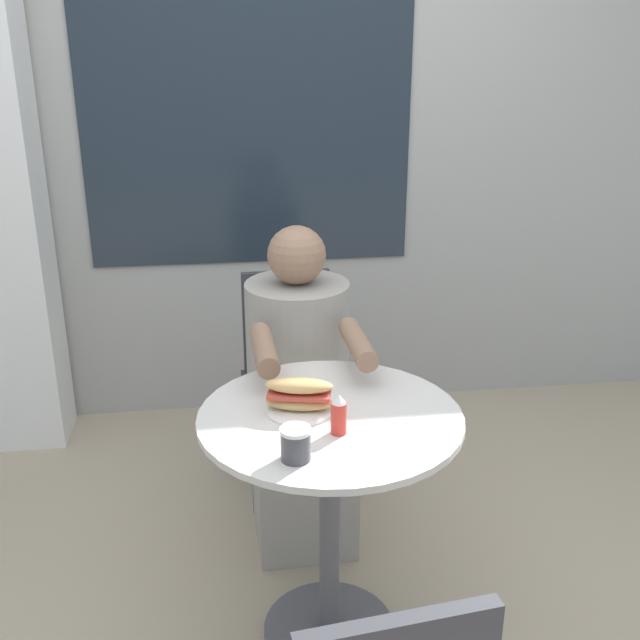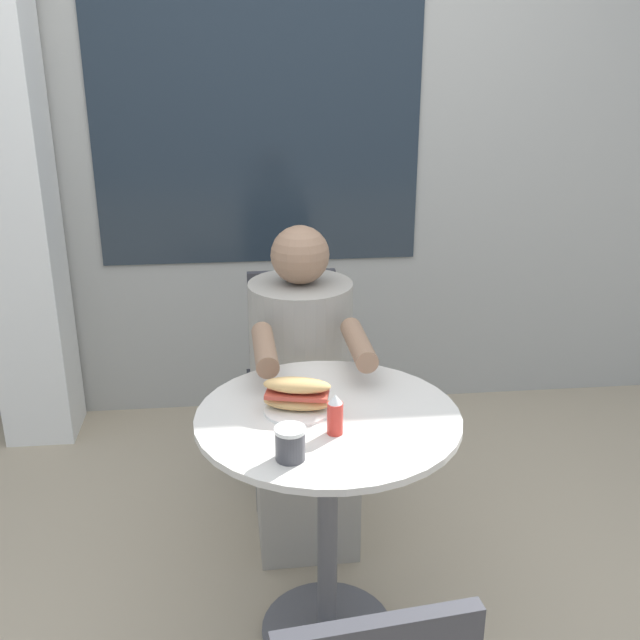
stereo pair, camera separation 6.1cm
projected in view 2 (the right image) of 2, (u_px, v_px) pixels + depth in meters
ground_plane at (327, 630)px, 2.33m from camera, size 8.00×8.00×0.00m
storefront_wall at (287, 117)px, 3.34m from camera, size 8.00×0.09×2.80m
lattice_pillar at (11, 174)px, 3.10m from camera, size 0.30×0.30×2.40m
cafe_table at (328, 477)px, 2.13m from camera, size 0.74×0.74×0.76m
diner_chair at (294, 360)px, 2.99m from camera, size 0.39×0.39×0.87m
seated_diner at (303, 407)px, 2.67m from camera, size 0.37×0.66×1.15m
sandwich_on_plate at (297, 397)px, 2.06m from camera, size 0.20×0.19×0.10m
drink_cup at (290, 443)px, 1.83m from camera, size 0.08×0.08×0.09m
condiment_bottle at (335, 415)px, 1.95m from camera, size 0.04×0.04×0.11m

